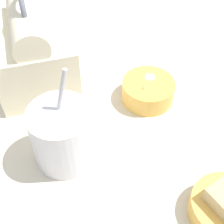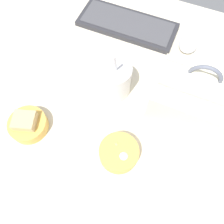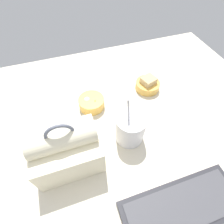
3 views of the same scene
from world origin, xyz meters
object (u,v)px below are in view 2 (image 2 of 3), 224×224
(soup_cup, at_px, (113,79))
(bento_bowl_sandwich, at_px, (28,124))
(lunch_bag, at_px, (191,97))
(bento_bowl_snacks, at_px, (119,153))
(computer_mouse, at_px, (188,44))
(keyboard, at_px, (127,24))

(soup_cup, height_order, bento_bowl_sandwich, soup_cup)
(lunch_bag, xyz_separation_m, bento_bowl_snacks, (-0.13, -0.21, -0.05))
(lunch_bag, relative_size, bento_bowl_sandwich, 1.94)
(computer_mouse, bearing_deg, soup_cup, -123.39)
(lunch_bag, bearing_deg, bento_bowl_snacks, -121.58)
(lunch_bag, distance_m, bento_bowl_snacks, 0.26)
(lunch_bag, relative_size, soup_cup, 1.11)
(keyboard, xyz_separation_m, bento_bowl_snacks, (0.16, -0.47, 0.01))
(keyboard, height_order, lunch_bag, lunch_bag)
(bento_bowl_snacks, bearing_deg, computer_mouse, 80.19)
(bento_bowl_snacks, bearing_deg, keyboard, 108.37)
(bento_bowl_snacks, height_order, computer_mouse, bento_bowl_snacks)
(lunch_bag, distance_m, bento_bowl_sandwich, 0.48)
(bento_bowl_sandwich, height_order, computer_mouse, bento_bowl_sandwich)
(lunch_bag, xyz_separation_m, bento_bowl_sandwich, (-0.41, -0.24, -0.05))
(keyboard, distance_m, computer_mouse, 0.24)
(lunch_bag, height_order, computer_mouse, lunch_bag)
(soup_cup, bearing_deg, keyboard, 102.05)
(lunch_bag, height_order, bento_bowl_snacks, lunch_bag)
(lunch_bag, relative_size, computer_mouse, 2.48)
(bento_bowl_snacks, bearing_deg, lunch_bag, 58.42)
(keyboard, distance_m, bento_bowl_sandwich, 0.51)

